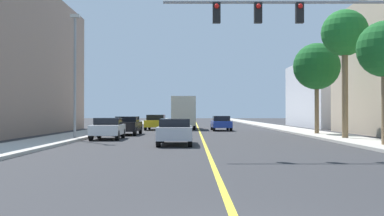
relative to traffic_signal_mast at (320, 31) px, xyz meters
The scene contains 16 objects.
ground 29.67m from the traffic_signal_mast, 99.15° to the left, with size 192.00×192.00×0.00m, color #2D2D30.
sidewalk_left 32.32m from the traffic_signal_mast, 115.35° to the left, with size 3.05×168.00×0.15m, color #B2ADA3.
sidewalk_right 29.61m from the traffic_signal_mast, 81.39° to the left, with size 3.05×168.00×0.15m, color #B2ADA3.
lane_marking_center 29.67m from the traffic_signal_mast, 99.15° to the left, with size 0.16×144.00×0.01m, color yellow.
building_right_far 38.45m from the traffic_signal_mast, 68.93° to the left, with size 12.04×17.31×7.91m, color silver.
traffic_signal_mast is the anchor object (origin of this frame).
street_lamp 15.85m from the traffic_signal_mast, 142.99° to the left, with size 0.56×0.28×7.72m.
palm_near 5.60m from the traffic_signal_mast, 41.20° to the left, with size 2.79×2.79×6.12m.
palm_mid 10.72m from the traffic_signal_mast, 66.31° to the left, with size 2.91×2.91×8.06m.
palm_far 16.28m from the traffic_signal_mast, 75.16° to the left, with size 3.55×3.55×6.88m.
car_yellow 28.43m from the traffic_signal_mast, 108.57° to the left, with size 2.05×4.42×1.52m.
car_white 15.75m from the traffic_signal_mast, 135.44° to the left, with size 1.91×3.91×1.39m.
car_blue 25.32m from the traffic_signal_mast, 95.83° to the left, with size 1.86×4.34×1.42m.
car_silver 9.46m from the traffic_signal_mast, 137.91° to the left, with size 1.84×4.51×1.40m.
car_black 20.02m from the traffic_signal_mast, 122.05° to the left, with size 1.86×4.47×1.43m.
delivery_truck 29.21m from the traffic_signal_mast, 102.21° to the left, with size 2.46×7.67×3.35m.
Camera 1 is at (-0.69, -5.29, 1.72)m, focal length 42.04 mm.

